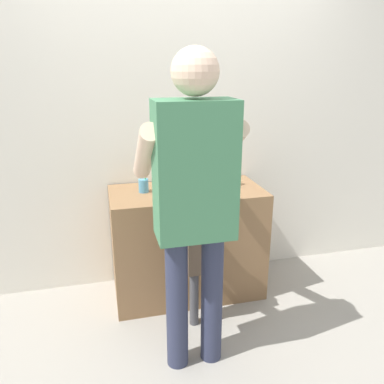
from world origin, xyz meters
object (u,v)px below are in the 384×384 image
soap_bottle (231,177)px  adult_parent (194,191)px  toothbrush_cup (144,185)px  child_toddler (201,254)px

soap_bottle → adult_parent: size_ratio=0.09×
toothbrush_cup → child_toddler: size_ratio=0.24×
toothbrush_cup → adult_parent: bearing=-76.8°
soap_bottle → child_toddler: 0.66m
child_toddler → adult_parent: 0.64m
adult_parent → soap_bottle: bearing=57.5°
child_toddler → adult_parent: bearing=-112.3°
toothbrush_cup → adult_parent: adult_parent is taller
soap_bottle → toothbrush_cup: bearing=179.2°
child_toddler → adult_parent: size_ratio=0.49×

